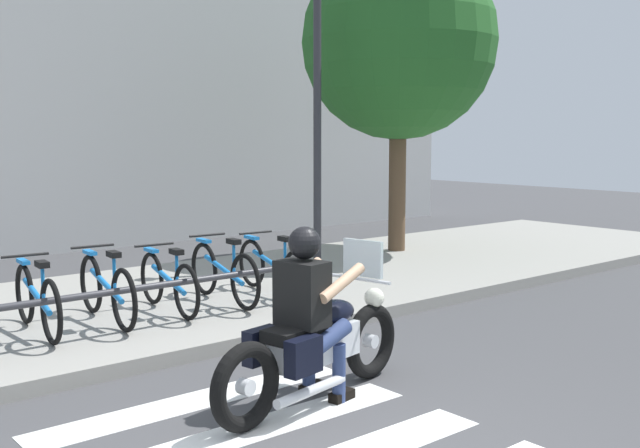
{
  "coord_description": "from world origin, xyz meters",
  "views": [
    {
      "loc": [
        -3.01,
        -3.6,
        2.18
      ],
      "look_at": [
        2.06,
        2.5,
        1.22
      ],
      "focal_mm": 42.01,
      "sensor_mm": 36.0,
      "label": 1
    }
  ],
  "objects_px": {
    "bike_rack": "(129,292)",
    "tree_near_rack": "(399,42)",
    "motorcycle": "(315,346)",
    "bicycle_4": "(168,282)",
    "bicycle_2": "(37,300)",
    "street_lamp": "(317,98)",
    "bicycle_6": "(273,267)",
    "rider": "(309,302)",
    "bicycle_3": "(106,289)",
    "bicycle_5": "(224,273)"
  },
  "relations": [
    {
      "from": "motorcycle",
      "to": "bike_rack",
      "type": "distance_m",
      "value": 2.48
    },
    {
      "from": "bicycle_2",
      "to": "tree_near_rack",
      "type": "xyz_separation_m",
      "value": [
        6.79,
        1.57,
        3.22
      ]
    },
    {
      "from": "tree_near_rack",
      "to": "bicycle_6",
      "type": "bearing_deg",
      "value": -157.68
    },
    {
      "from": "bicycle_2",
      "to": "bicycle_4",
      "type": "distance_m",
      "value": 1.48
    },
    {
      "from": "bicycle_6",
      "to": "tree_near_rack",
      "type": "relative_size",
      "value": 0.32
    },
    {
      "from": "street_lamp",
      "to": "tree_near_rack",
      "type": "height_order",
      "value": "tree_near_rack"
    },
    {
      "from": "bicycle_3",
      "to": "rider",
      "type": "bearing_deg",
      "value": -82.67
    },
    {
      "from": "bike_rack",
      "to": "street_lamp",
      "type": "distance_m",
      "value": 4.78
    },
    {
      "from": "tree_near_rack",
      "to": "bicycle_5",
      "type": "bearing_deg",
      "value": -161.02
    },
    {
      "from": "bicycle_4",
      "to": "bike_rack",
      "type": "xyz_separation_m",
      "value": [
        -0.74,
        -0.55,
        0.08
      ]
    },
    {
      "from": "bicycle_2",
      "to": "rider",
      "type": "bearing_deg",
      "value": -69.39
    },
    {
      "from": "bicycle_4",
      "to": "bike_rack",
      "type": "distance_m",
      "value": 0.93
    },
    {
      "from": "bicycle_6",
      "to": "street_lamp",
      "type": "distance_m",
      "value": 3.01
    },
    {
      "from": "rider",
      "to": "street_lamp",
      "type": "height_order",
      "value": "street_lamp"
    },
    {
      "from": "rider",
      "to": "bicycle_3",
      "type": "distance_m",
      "value": 3.04
    },
    {
      "from": "bicycle_4",
      "to": "bicycle_6",
      "type": "xyz_separation_m",
      "value": [
        1.48,
        0.0,
        0.01
      ]
    },
    {
      "from": "bicycle_5",
      "to": "bicycle_6",
      "type": "height_order",
      "value": "bicycle_5"
    },
    {
      "from": "bicycle_4",
      "to": "bicycle_5",
      "type": "relative_size",
      "value": 0.93
    },
    {
      "from": "bicycle_6",
      "to": "street_lamp",
      "type": "xyz_separation_m",
      "value": [
        1.69,
        1.17,
        2.21
      ]
    },
    {
      "from": "bicycle_2",
      "to": "bicycle_4",
      "type": "height_order",
      "value": "bicycle_2"
    },
    {
      "from": "bicycle_3",
      "to": "bicycle_4",
      "type": "height_order",
      "value": "bicycle_3"
    },
    {
      "from": "rider",
      "to": "bicycle_4",
      "type": "xyz_separation_m",
      "value": [
        0.36,
        3.0,
        -0.34
      ]
    },
    {
      "from": "bicycle_6",
      "to": "street_lamp",
      "type": "bearing_deg",
      "value": 34.68
    },
    {
      "from": "rider",
      "to": "bike_rack",
      "type": "distance_m",
      "value": 2.49
    },
    {
      "from": "bicycle_3",
      "to": "bicycle_5",
      "type": "relative_size",
      "value": 0.99
    },
    {
      "from": "bicycle_4",
      "to": "tree_near_rack",
      "type": "relative_size",
      "value": 0.29
    },
    {
      "from": "bicycle_3",
      "to": "bike_rack",
      "type": "distance_m",
      "value": 0.56
    },
    {
      "from": "bicycle_2",
      "to": "tree_near_rack",
      "type": "relative_size",
      "value": 0.3
    },
    {
      "from": "bicycle_6",
      "to": "street_lamp",
      "type": "relative_size",
      "value": 0.39
    },
    {
      "from": "bicycle_5",
      "to": "bicycle_4",
      "type": "bearing_deg",
      "value": 179.96
    },
    {
      "from": "bicycle_6",
      "to": "tree_near_rack",
      "type": "height_order",
      "value": "tree_near_rack"
    },
    {
      "from": "bike_rack",
      "to": "bicycle_4",
      "type": "bearing_deg",
      "value": 36.75
    },
    {
      "from": "bicycle_3",
      "to": "bicycle_4",
      "type": "distance_m",
      "value": 0.74
    },
    {
      "from": "rider",
      "to": "tree_near_rack",
      "type": "xyz_separation_m",
      "value": [
        5.66,
        4.57,
        2.88
      ]
    },
    {
      "from": "motorcycle",
      "to": "bicycle_6",
      "type": "distance_m",
      "value": 3.47
    },
    {
      "from": "bicycle_4",
      "to": "bicycle_2",
      "type": "bearing_deg",
      "value": -179.99
    },
    {
      "from": "rider",
      "to": "bicycle_4",
      "type": "height_order",
      "value": "rider"
    },
    {
      "from": "bicycle_4",
      "to": "bike_rack",
      "type": "bearing_deg",
      "value": -143.25
    },
    {
      "from": "bicycle_5",
      "to": "rider",
      "type": "bearing_deg",
      "value": -110.1
    },
    {
      "from": "bicycle_2",
      "to": "bicycle_6",
      "type": "height_order",
      "value": "bicycle_2"
    },
    {
      "from": "bicycle_3",
      "to": "bicycle_6",
      "type": "distance_m",
      "value": 2.23
    },
    {
      "from": "rider",
      "to": "bicycle_3",
      "type": "relative_size",
      "value": 0.86
    },
    {
      "from": "rider",
      "to": "bicycle_6",
      "type": "distance_m",
      "value": 3.53
    },
    {
      "from": "bicycle_3",
      "to": "tree_near_rack",
      "type": "bearing_deg",
      "value": 14.55
    },
    {
      "from": "motorcycle",
      "to": "street_lamp",
      "type": "height_order",
      "value": "street_lamp"
    },
    {
      "from": "bicycle_4",
      "to": "bicycle_6",
      "type": "bearing_deg",
      "value": 0.01
    },
    {
      "from": "bicycle_2",
      "to": "bike_rack",
      "type": "relative_size",
      "value": 0.33
    },
    {
      "from": "bike_rack",
      "to": "tree_near_rack",
      "type": "distance_m",
      "value": 7.14
    },
    {
      "from": "bicycle_2",
      "to": "tree_near_rack",
      "type": "bearing_deg",
      "value": 13.02
    },
    {
      "from": "bicycle_2",
      "to": "street_lamp",
      "type": "distance_m",
      "value": 5.28
    }
  ]
}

